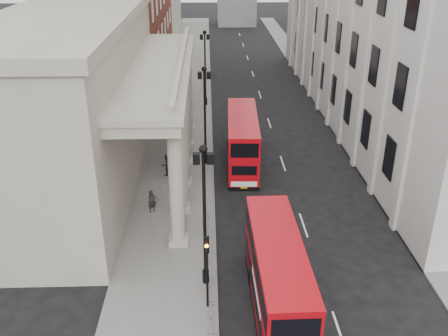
# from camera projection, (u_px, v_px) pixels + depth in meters

# --- Properties ---
(ground) EXTENTS (260.00, 260.00, 0.00)m
(ground) POSITION_uv_depth(u_px,v_px,m) (218.00, 335.00, 24.41)
(ground) COLOR black
(ground) RESTS_ON ground
(sidewalk_west) EXTENTS (6.00, 140.00, 0.12)m
(sidewalk_west) POSITION_uv_depth(u_px,v_px,m) (183.00, 123.00, 51.42)
(sidewalk_west) COLOR slate
(sidewalk_west) RESTS_ON ground
(sidewalk_east) EXTENTS (3.00, 140.00, 0.12)m
(sidewalk_east) POSITION_uv_depth(u_px,v_px,m) (341.00, 122.00, 51.91)
(sidewalk_east) COLOR slate
(sidewalk_east) RESTS_ON ground
(kerb) EXTENTS (0.20, 140.00, 0.14)m
(kerb) POSITION_uv_depth(u_px,v_px,m) (211.00, 123.00, 51.50)
(kerb) COLOR slate
(kerb) RESTS_ON ground
(portico_building) EXTENTS (9.00, 28.00, 12.00)m
(portico_building) POSITION_uv_depth(u_px,v_px,m) (74.00, 105.00, 37.81)
(portico_building) COLOR #9C9683
(portico_building) RESTS_ON ground
(lamp_post_south) EXTENTS (1.05, 0.44, 8.32)m
(lamp_post_south) POSITION_uv_depth(u_px,v_px,m) (204.00, 208.00, 25.92)
(lamp_post_south) COLOR black
(lamp_post_south) RESTS_ON sidewalk_west
(lamp_post_mid) EXTENTS (1.05, 0.44, 8.32)m
(lamp_post_mid) POSITION_uv_depth(u_px,v_px,m) (205.00, 109.00, 40.38)
(lamp_post_mid) COLOR black
(lamp_post_mid) RESTS_ON sidewalk_west
(lamp_post_north) EXTENTS (1.05, 0.44, 8.32)m
(lamp_post_north) POSITION_uv_depth(u_px,v_px,m) (205.00, 63.00, 54.84)
(lamp_post_north) COLOR black
(lamp_post_north) RESTS_ON sidewalk_west
(traffic_light) EXTENTS (0.28, 0.33, 4.30)m
(traffic_light) POSITION_uv_depth(u_px,v_px,m) (207.00, 259.00, 24.86)
(traffic_light) COLOR black
(traffic_light) RESTS_ON sidewalk_west
(crowd_barriers) EXTENTS (0.50, 18.75, 1.10)m
(crowd_barriers) POSITION_uv_depth(u_px,v_px,m) (210.00, 295.00, 26.13)
(crowd_barriers) COLOR gray
(crowd_barriers) RESTS_ON sidewalk_west
(bus_near) EXTENTS (2.50, 9.77, 4.20)m
(bus_near) POSITION_uv_depth(u_px,v_px,m) (277.00, 277.00, 25.02)
(bus_near) COLOR #B70810
(bus_near) RESTS_ON ground
(bus_far) EXTENTS (2.78, 10.04, 4.30)m
(bus_far) POSITION_uv_depth(u_px,v_px,m) (242.00, 140.00, 41.56)
(bus_far) COLOR #BC0811
(bus_far) RESTS_ON ground
(pedestrian_a) EXTENTS (0.71, 0.65, 1.63)m
(pedestrian_a) POSITION_uv_depth(u_px,v_px,m) (152.00, 201.00, 34.68)
(pedestrian_a) COLOR black
(pedestrian_a) RESTS_ON sidewalk_west
(pedestrian_b) EXTENTS (1.07, 1.02, 1.75)m
(pedestrian_b) POSITION_uv_depth(u_px,v_px,m) (167.00, 165.00, 40.02)
(pedestrian_b) COLOR black
(pedestrian_b) RESTS_ON sidewalk_west
(pedestrian_c) EXTENTS (1.08, 0.92, 1.87)m
(pedestrian_c) POSITION_uv_depth(u_px,v_px,m) (183.00, 138.00, 45.07)
(pedestrian_c) COLOR black
(pedestrian_c) RESTS_ON sidewalk_west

